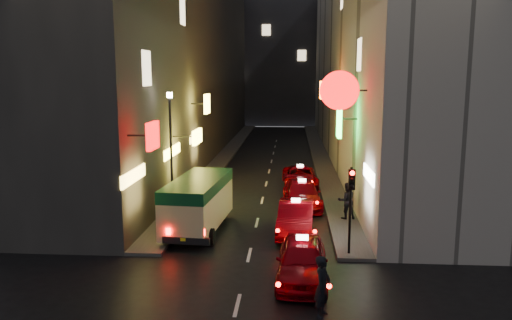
% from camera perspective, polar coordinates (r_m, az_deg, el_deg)
% --- Properties ---
extents(building_left, '(7.47, 52.04, 18.00)m').
position_cam_1_polar(building_left, '(45.75, -8.28, 11.79)').
color(building_left, '#3C3A37').
rests_on(building_left, ground).
extents(building_right, '(8.11, 52.00, 18.00)m').
position_cam_1_polar(building_right, '(45.17, 12.41, 11.70)').
color(building_right, '#A7A299').
rests_on(building_right, ground).
extents(building_far, '(30.00, 10.00, 22.00)m').
position_cam_1_polar(building_far, '(76.81, 2.90, 12.44)').
color(building_far, '#36353B').
rests_on(building_far, ground).
extents(sidewalk_left, '(1.50, 52.00, 0.15)m').
position_cam_1_polar(sidewalk_left, '(45.63, -3.40, 0.64)').
color(sidewalk_left, '#4D4A47').
rests_on(sidewalk_left, ground).
extents(sidewalk_right, '(1.50, 52.00, 0.15)m').
position_cam_1_polar(sidewalk_right, '(45.32, 7.31, 0.52)').
color(sidewalk_right, '#4D4A47').
rests_on(sidewalk_right, ground).
extents(minibus, '(2.52, 5.97, 2.50)m').
position_cam_1_polar(minibus, '(23.22, -6.59, -4.37)').
color(minibus, '#D8BE87').
rests_on(minibus, ground).
extents(taxi_near, '(2.43, 5.54, 1.91)m').
position_cam_1_polar(taxi_near, '(17.94, 5.28, -10.96)').
color(taxi_near, '#84010B').
rests_on(taxi_near, ground).
extents(taxi_second, '(2.48, 5.50, 1.89)m').
position_cam_1_polar(taxi_second, '(23.04, 4.56, -6.31)').
color(taxi_second, '#84010B').
rests_on(taxi_second, ground).
extents(taxi_third, '(2.48, 5.26, 1.80)m').
position_cam_1_polar(taxi_third, '(27.70, 5.27, -3.69)').
color(taxi_third, '#84010B').
rests_on(taxi_third, ground).
extents(taxi_far, '(2.24, 4.87, 1.68)m').
position_cam_1_polar(taxi_far, '(32.69, 5.06, -1.74)').
color(taxi_far, '#84010B').
rests_on(taxi_far, ground).
extents(pedestrian_crossing, '(0.70, 0.82, 2.13)m').
position_cam_1_polar(pedestrian_crossing, '(15.46, 7.62, -13.69)').
color(pedestrian_crossing, black).
rests_on(pedestrian_crossing, ground).
extents(pedestrian_sidewalk, '(0.85, 0.61, 2.07)m').
position_cam_1_polar(pedestrian_sidewalk, '(25.13, 10.33, -4.31)').
color(pedestrian_sidewalk, black).
rests_on(pedestrian_sidewalk, sidewalk_right).
extents(traffic_light, '(0.26, 0.43, 3.50)m').
position_cam_1_polar(traffic_light, '(19.82, 10.82, -3.62)').
color(traffic_light, black).
rests_on(traffic_light, sidewalk_right).
extents(lamp_post, '(0.28, 0.28, 6.22)m').
position_cam_1_polar(lamp_post, '(24.64, -9.69, 1.44)').
color(lamp_post, black).
rests_on(lamp_post, sidewalk_left).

